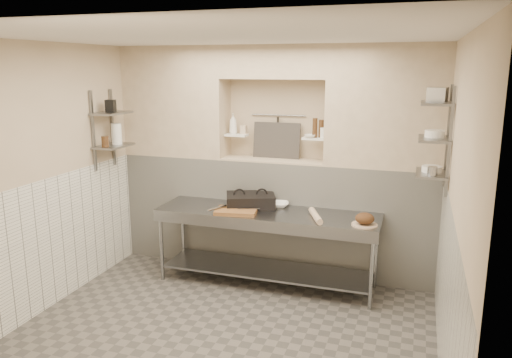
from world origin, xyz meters
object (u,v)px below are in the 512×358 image
at_px(cutting_board, 236,211).
at_px(bread_loaf, 365,218).
at_px(jug_left, 116,134).
at_px(mixing_bowl, 279,205).
at_px(prep_table, 267,233).
at_px(bowl_alcove, 310,136).
at_px(rolling_pin, 316,216).
at_px(bottle_soap, 233,124).
at_px(panini_press, 251,201).

bearing_deg(cutting_board, bread_loaf, -0.65).
bearing_deg(jug_left, mixing_bowl, 8.51).
relative_size(prep_table, jug_left, 10.28).
xyz_separation_m(prep_table, bowl_alcove, (0.38, 0.53, 1.09)).
distance_m(cutting_board, bowl_alcove, 1.26).
relative_size(prep_table, rolling_pin, 5.56).
bearing_deg(bread_loaf, bowl_alcove, 137.81).
bearing_deg(bread_loaf, cutting_board, 179.35).
xyz_separation_m(prep_table, jug_left, (-1.92, -0.06, 1.10)).
distance_m(bottle_soap, jug_left, 1.44).
distance_m(panini_press, mixing_bowl, 0.34).
height_order(bottle_soap, jug_left, bottle_soap).
distance_m(rolling_pin, bottle_soap, 1.66).
bearing_deg(bread_loaf, bottle_soap, 157.29).
xyz_separation_m(bread_loaf, bowl_alcove, (-0.76, 0.69, 0.76)).
bearing_deg(cutting_board, bottle_soap, 112.61).
bearing_deg(bowl_alcove, rolling_pin, -70.73).
bearing_deg(jug_left, bottle_soap, 26.18).
height_order(cutting_board, bowl_alcove, bowl_alcove).
relative_size(bread_loaf, jug_left, 0.80).
bearing_deg(mixing_bowl, panini_press, -163.73).
bearing_deg(prep_table, jug_left, -178.24).
xyz_separation_m(panini_press, bowl_alcove, (0.62, 0.38, 0.76)).
height_order(bread_loaf, bowl_alcove, bowl_alcove).
bearing_deg(mixing_bowl, bottle_soap, 154.26).
bearing_deg(bowl_alcove, mixing_bowl, -136.10).
xyz_separation_m(cutting_board, mixing_bowl, (0.40, 0.38, 0.01)).
relative_size(bottle_soap, jug_left, 1.01).
bearing_deg(prep_table, rolling_pin, -8.84).
height_order(mixing_bowl, bowl_alcove, bowl_alcove).
xyz_separation_m(bottle_soap, bowl_alcove, (1.00, -0.05, -0.11)).
bearing_deg(prep_table, mixing_bowl, 72.02).
xyz_separation_m(mixing_bowl, bottle_soap, (-0.70, 0.34, 0.91)).
height_order(mixing_bowl, rolling_pin, rolling_pin).
height_order(prep_table, rolling_pin, rolling_pin).
relative_size(panini_press, bottle_soap, 2.66).
distance_m(panini_press, bowl_alcove, 1.05).
bearing_deg(bread_loaf, mixing_bowl, 159.38).
bearing_deg(rolling_pin, bowl_alcove, 109.27).
height_order(cutting_board, jug_left, jug_left).
bearing_deg(jug_left, bowl_alcove, 14.35).
height_order(bottle_soap, bowl_alcove, bottle_soap).
distance_m(mixing_bowl, bowl_alcove, 0.90).
height_order(rolling_pin, jug_left, jug_left).
height_order(prep_table, jug_left, jug_left).
bearing_deg(cutting_board, prep_table, 23.66).
height_order(panini_press, cutting_board, panini_press).
bearing_deg(cutting_board, mixing_bowl, 43.53).
xyz_separation_m(prep_table, bread_loaf, (1.13, -0.16, 0.33)).
distance_m(rolling_pin, bowl_alcove, 1.03).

